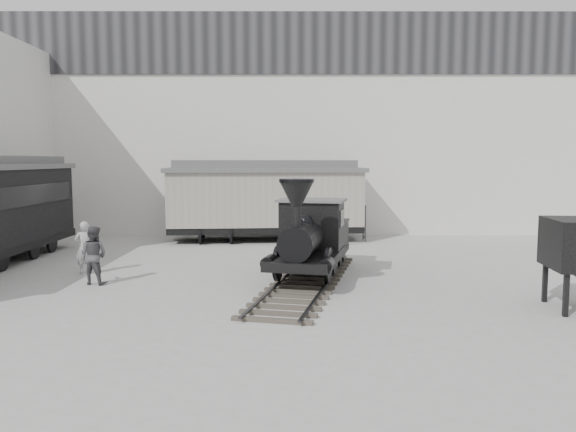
{
  "coord_description": "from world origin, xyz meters",
  "views": [
    {
      "loc": [
        0.66,
        -14.39,
        3.79
      ],
      "look_at": [
        0.68,
        3.55,
        2.0
      ],
      "focal_mm": 35.0,
      "sensor_mm": 36.0,
      "label": 1
    }
  ],
  "objects_px": {
    "locomotive": "(310,243)",
    "visitor_a": "(85,248)",
    "boxcar": "(265,199)",
    "visitor_b": "(94,255)"
  },
  "relations": [
    {
      "from": "boxcar",
      "to": "visitor_b",
      "type": "distance_m",
      "value": 10.65
    },
    {
      "from": "visitor_a",
      "to": "boxcar",
      "type": "bearing_deg",
      "value": -139.5
    },
    {
      "from": "boxcar",
      "to": "visitor_b",
      "type": "height_order",
      "value": "boxcar"
    },
    {
      "from": "boxcar",
      "to": "visitor_a",
      "type": "distance_m",
      "value": 9.77
    },
    {
      "from": "locomotive",
      "to": "visitor_a",
      "type": "bearing_deg",
      "value": -173.7
    },
    {
      "from": "boxcar",
      "to": "visitor_a",
      "type": "relative_size",
      "value": 5.35
    },
    {
      "from": "boxcar",
      "to": "visitor_b",
      "type": "xyz_separation_m",
      "value": [
        -4.9,
        -9.4,
        -1.09
      ]
    },
    {
      "from": "visitor_b",
      "to": "boxcar",
      "type": "bearing_deg",
      "value": -103.96
    },
    {
      "from": "locomotive",
      "to": "visitor_a",
      "type": "relative_size",
      "value": 5.22
    },
    {
      "from": "locomotive",
      "to": "visitor_b",
      "type": "xyz_separation_m",
      "value": [
        -6.66,
        -0.72,
        -0.28
      ]
    }
  ]
}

